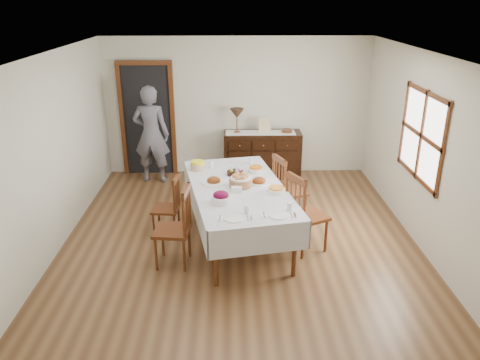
{
  "coord_description": "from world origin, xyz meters",
  "views": [
    {
      "loc": [
        -0.12,
        -5.78,
        3.28
      ],
      "look_at": [
        0.0,
        0.1,
        0.95
      ],
      "focal_mm": 35.0,
      "sensor_mm": 36.0,
      "label": 1
    }
  ],
  "objects_px": {
    "table_lamp": "(237,114)",
    "chair_left_far": "(169,206)",
    "dining_table": "(238,193)",
    "chair_right_far": "(287,188)",
    "person": "(151,131)",
    "sideboard": "(262,154)",
    "chair_right_near": "(304,212)",
    "chair_left_near": "(176,226)"
  },
  "relations": [
    {
      "from": "chair_right_far",
      "to": "chair_right_near",
      "type": "bearing_deg",
      "value": 166.67
    },
    {
      "from": "chair_right_near",
      "to": "sideboard",
      "type": "height_order",
      "value": "chair_right_near"
    },
    {
      "from": "chair_left_near",
      "to": "chair_right_far",
      "type": "relative_size",
      "value": 1.01
    },
    {
      "from": "chair_left_near",
      "to": "chair_right_near",
      "type": "relative_size",
      "value": 0.95
    },
    {
      "from": "chair_left_near",
      "to": "dining_table",
      "type": "bearing_deg",
      "value": 132.45
    },
    {
      "from": "chair_right_near",
      "to": "sideboard",
      "type": "distance_m",
      "value": 2.88
    },
    {
      "from": "chair_left_far",
      "to": "sideboard",
      "type": "xyz_separation_m",
      "value": [
        1.5,
        2.35,
        -0.02
      ]
    },
    {
      "from": "dining_table",
      "to": "person",
      "type": "relative_size",
      "value": 1.36
    },
    {
      "from": "chair_right_far",
      "to": "dining_table",
      "type": "bearing_deg",
      "value": 109.15
    },
    {
      "from": "chair_left_far",
      "to": "person",
      "type": "height_order",
      "value": "person"
    },
    {
      "from": "table_lamp",
      "to": "chair_left_far",
      "type": "bearing_deg",
      "value": -113.62
    },
    {
      "from": "chair_left_near",
      "to": "table_lamp",
      "type": "height_order",
      "value": "table_lamp"
    },
    {
      "from": "dining_table",
      "to": "table_lamp",
      "type": "height_order",
      "value": "table_lamp"
    },
    {
      "from": "chair_left_near",
      "to": "chair_right_near",
      "type": "xyz_separation_m",
      "value": [
        1.68,
        0.31,
        0.03
      ]
    },
    {
      "from": "dining_table",
      "to": "chair_left_near",
      "type": "height_order",
      "value": "chair_left_near"
    },
    {
      "from": "chair_left_near",
      "to": "sideboard",
      "type": "bearing_deg",
      "value": 163.5
    },
    {
      "from": "chair_right_near",
      "to": "sideboard",
      "type": "relative_size",
      "value": 0.77
    },
    {
      "from": "table_lamp",
      "to": "chair_right_far",
      "type": "bearing_deg",
      "value": -69.18
    },
    {
      "from": "person",
      "to": "chair_left_near",
      "type": "bearing_deg",
      "value": 111.07
    },
    {
      "from": "chair_right_near",
      "to": "table_lamp",
      "type": "bearing_deg",
      "value": -9.81
    },
    {
      "from": "chair_right_far",
      "to": "person",
      "type": "xyz_separation_m",
      "value": [
        -2.3,
        1.73,
        0.43
      ]
    },
    {
      "from": "chair_left_near",
      "to": "person",
      "type": "relative_size",
      "value": 0.56
    },
    {
      "from": "sideboard",
      "to": "chair_right_near",
      "type": "bearing_deg",
      "value": -82.57
    },
    {
      "from": "chair_right_near",
      "to": "table_lamp",
      "type": "relative_size",
      "value": 2.44
    },
    {
      "from": "chair_left_far",
      "to": "table_lamp",
      "type": "bearing_deg",
      "value": 162.43
    },
    {
      "from": "dining_table",
      "to": "chair_right_far",
      "type": "distance_m",
      "value": 1.01
    },
    {
      "from": "sideboard",
      "to": "table_lamp",
      "type": "xyz_separation_m",
      "value": [
        -0.48,
        -0.01,
        0.79
      ]
    },
    {
      "from": "dining_table",
      "to": "chair_right_far",
      "type": "height_order",
      "value": "chair_right_far"
    },
    {
      "from": "chair_left_near",
      "to": "sideboard",
      "type": "height_order",
      "value": "chair_left_near"
    },
    {
      "from": "dining_table",
      "to": "table_lamp",
      "type": "bearing_deg",
      "value": 78.45
    },
    {
      "from": "sideboard",
      "to": "table_lamp",
      "type": "distance_m",
      "value": 0.93
    },
    {
      "from": "sideboard",
      "to": "person",
      "type": "xyz_separation_m",
      "value": [
        -2.05,
        -0.21,
        0.53
      ]
    },
    {
      "from": "chair_left_near",
      "to": "chair_left_far",
      "type": "distance_m",
      "value": 0.85
    },
    {
      "from": "chair_left_far",
      "to": "sideboard",
      "type": "distance_m",
      "value": 2.79
    },
    {
      "from": "dining_table",
      "to": "person",
      "type": "bearing_deg",
      "value": 112.17
    },
    {
      "from": "chair_left_far",
      "to": "chair_right_near",
      "type": "relative_size",
      "value": 0.8
    },
    {
      "from": "dining_table",
      "to": "sideboard",
      "type": "height_order",
      "value": "sideboard"
    },
    {
      "from": "chair_right_near",
      "to": "chair_right_far",
      "type": "bearing_deg",
      "value": -18.97
    },
    {
      "from": "chair_left_far",
      "to": "sideboard",
      "type": "relative_size",
      "value": 0.62
    },
    {
      "from": "chair_right_near",
      "to": "chair_left_far",
      "type": "bearing_deg",
      "value": 48.28
    },
    {
      "from": "dining_table",
      "to": "chair_right_near",
      "type": "relative_size",
      "value": 2.33
    },
    {
      "from": "chair_left_far",
      "to": "sideboard",
      "type": "bearing_deg",
      "value": 153.42
    }
  ]
}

